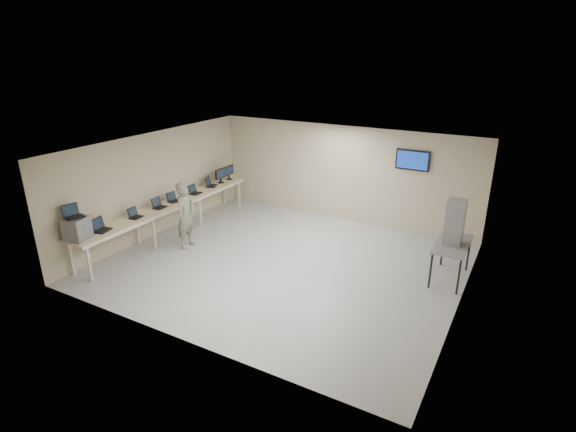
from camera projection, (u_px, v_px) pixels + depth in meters
The scene contains 15 objects.
room at pixel (286, 208), 10.34m from camera, with size 8.01×7.01×2.81m.
workbench at pixel (169, 207), 12.15m from camera, with size 0.76×6.00×0.90m.
equipment_box at pixel (77, 229), 9.82m from camera, with size 0.43×0.49×0.51m, color gray.
laptop_on_box at pixel (73, 214), 9.73m from camera, with size 0.40×0.44×0.30m.
laptop_0 at pixel (101, 227), 10.36m from camera, with size 0.38×0.43×0.30m.
laptop_1 at pixel (135, 215), 11.16m from camera, with size 0.30×0.35×0.25m.
laptop_2 at pixel (158, 205), 11.84m from camera, with size 0.30×0.36×0.27m.
laptop_3 at pixel (173, 199), 12.32m from camera, with size 0.29×0.35×0.26m.
laptop_4 at pixel (194, 191), 12.98m from camera, with size 0.28×0.34×0.26m.
laptop_5 at pixel (210, 184), 13.67m from camera, with size 0.41×0.43×0.29m.
monitor_near at pixel (220, 174), 13.93m from camera, with size 0.20×0.45×0.45m.
monitor_far at pixel (229, 171), 14.28m from camera, with size 0.20×0.45×0.45m.
soldier at pixel (186, 215), 11.42m from camera, with size 0.63×0.41×1.72m, color #585D4E.
side_table at pixel (452, 246), 9.81m from camera, with size 0.68×1.45×0.87m.
storage_bins at pixel (455, 222), 9.62m from camera, with size 0.37×0.42×0.99m.
Camera 1 is at (4.83, -8.42, 4.88)m, focal length 28.00 mm.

